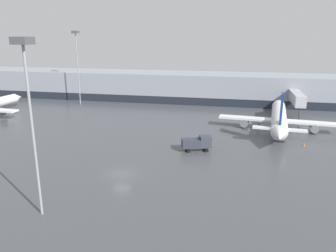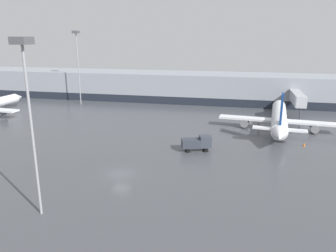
# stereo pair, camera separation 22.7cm
# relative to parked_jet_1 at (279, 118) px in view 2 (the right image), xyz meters

# --- Properties ---
(ground_plane) EXTENTS (320.00, 320.00, 0.00)m
(ground_plane) POSITION_rel_parked_jet_1_xyz_m (-26.20, -30.77, -2.78)
(ground_plane) COLOR #424449
(terminal_building) EXTENTS (160.00, 29.29, 9.00)m
(terminal_building) POSITION_rel_parked_jet_1_xyz_m (-26.06, 31.16, 1.72)
(terminal_building) COLOR gray
(terminal_building) RESTS_ON ground_plane
(parked_jet_1) EXTENTS (26.83, 33.77, 10.16)m
(parked_jet_1) POSITION_rel_parked_jet_1_xyz_m (0.00, 0.00, 0.00)
(parked_jet_1) COLOR silver
(parked_jet_1) RESTS_ON ground_plane
(service_truck_1) EXTENTS (5.76, 3.63, 2.79)m
(service_truck_1) POSITION_rel_parked_jet_1_xyz_m (-16.12, -17.59, -1.22)
(service_truck_1) COLOR #2D333D
(service_truck_1) RESTS_ON ground_plane
(traffic_cone_1) EXTENTS (0.44, 0.44, 0.69)m
(traffic_cone_1) POSITION_rel_parked_jet_1_xyz_m (3.74, -10.59, -2.43)
(traffic_cone_1) COLOR orange
(traffic_cone_1) RESTS_ON ground_plane
(apron_light_mast_0) EXTENTS (1.80, 1.80, 22.11)m
(apron_light_mast_0) POSITION_rel_parked_jet_1_xyz_m (-57.49, 17.80, 14.23)
(apron_light_mast_0) COLOR gray
(apron_light_mast_0) RESTS_ON ground_plane
(apron_light_mast_2) EXTENTS (1.80, 1.80, 20.49)m
(apron_light_mast_2) POSITION_rel_parked_jet_1_xyz_m (-31.38, -43.89, 13.15)
(apron_light_mast_2) COLOR gray
(apron_light_mast_2) RESTS_ON ground_plane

